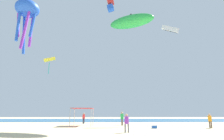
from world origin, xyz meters
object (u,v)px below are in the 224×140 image
object	(u,v)px
cooler_box	(154,127)
kite_box_red	(110,5)
person_rightmost	(127,121)
person_leftmost	(84,117)
canopy_tent	(83,109)
kite_octopus_blue	(27,11)
person_central	(122,117)
person_near_tent	(210,119)
kite_parafoil_white	(170,29)
kite_diamond_yellow	(50,60)
kite_inflatable_green	(131,21)

from	to	relation	value
cooler_box	kite_box_red	xyz separation A→B (m)	(-4.88, 9.68, 22.09)
person_rightmost	kite_box_red	xyz separation A→B (m)	(-1.35, 13.90, 21.32)
person_leftmost	canopy_tent	bearing A→B (deg)	-153.37
kite_octopus_blue	person_central	bearing A→B (deg)	14.23
person_leftmost	kite_box_red	bearing A→B (deg)	-59.19
kite_octopus_blue	person_near_tent	bearing A→B (deg)	-2.92
person_central	kite_parafoil_white	world-z (taller)	kite_parafoil_white
kite_box_red	person_near_tent	bearing A→B (deg)	-123.81
canopy_tent	person_rightmost	distance (m)	10.25
cooler_box	kite_diamond_yellow	size ratio (longest dim) A/B	0.17
person_near_tent	kite_parafoil_white	bearing A→B (deg)	-120.71
person_near_tent	kite_parafoil_white	xyz separation A→B (m)	(1.25, 12.84, 18.00)
person_central	kite_parafoil_white	xyz separation A→B (m)	(11.08, 8.11, 17.87)
person_near_tent	kite_octopus_blue	size ratio (longest dim) A/B	0.22
person_rightmost	person_near_tent	bearing A→B (deg)	41.51
cooler_box	kite_diamond_yellow	distance (m)	24.50
kite_box_red	kite_diamond_yellow	world-z (taller)	kite_box_red
canopy_tent	cooler_box	xyz separation A→B (m)	(8.80, -4.47, -2.05)
person_central	person_near_tent	bearing A→B (deg)	-124.94
canopy_tent	kite_parafoil_white	xyz separation A→B (m)	(16.62, 8.58, 16.74)
person_leftmost	kite_parafoil_white	bearing A→B (deg)	-55.03
person_leftmost	kite_box_red	xyz separation A→B (m)	(4.32, 0.71, 21.26)
canopy_tent	kite_box_red	bearing A→B (deg)	53.04
kite_parafoil_white	kite_diamond_yellow	distance (m)	25.81
kite_parafoil_white	kite_diamond_yellow	size ratio (longest dim) A/B	1.12
kite_parafoil_white	kite_inflatable_green	bearing A→B (deg)	-127.54
cooler_box	kite_diamond_yellow	world-z (taller)	kite_diamond_yellow
canopy_tent	cooler_box	world-z (taller)	canopy_tent
kite_parafoil_white	cooler_box	bearing A→B (deg)	-110.25
person_near_tent	kite_diamond_yellow	bearing A→B (deg)	-53.89
kite_box_red	person_rightmost	bearing A→B (deg)	-168.67
kite_box_red	person_central	bearing A→B (deg)	-155.30
person_near_tent	kite_octopus_blue	world-z (taller)	kite_octopus_blue
person_near_tent	kite_diamond_yellow	size ratio (longest dim) A/B	0.49
person_near_tent	kite_diamond_yellow	world-z (taller)	kite_diamond_yellow
canopy_tent	kite_parafoil_white	distance (m)	25.10
person_leftmost	kite_diamond_yellow	world-z (taller)	kite_diamond_yellow
kite_inflatable_green	cooler_box	bearing A→B (deg)	-47.55
person_leftmost	kite_inflatable_green	bearing A→B (deg)	-98.20
cooler_box	kite_parafoil_white	size ratio (longest dim) A/B	0.15
canopy_tent	kite_octopus_blue	xyz separation A→B (m)	(-7.96, -2.79, 13.45)
person_near_tent	kite_diamond_yellow	xyz separation A→B (m)	(-23.58, 12.93, 10.96)
person_near_tent	person_leftmost	xyz separation A→B (m)	(-15.77, 8.76, 0.05)
person_central	kite_parafoil_white	bearing A→B (deg)	-63.03
person_rightmost	kite_parafoil_white	xyz separation A→B (m)	(11.35, 17.28, 18.01)
canopy_tent	person_central	bearing A→B (deg)	4.79
canopy_tent	kite_inflatable_green	bearing A→B (deg)	1.27
kite_box_red	cooler_box	bearing A→B (deg)	-147.45
person_central	person_rightmost	bearing A→B (deg)	169.03
person_rightmost	kite_diamond_yellow	world-z (taller)	kite_diamond_yellow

